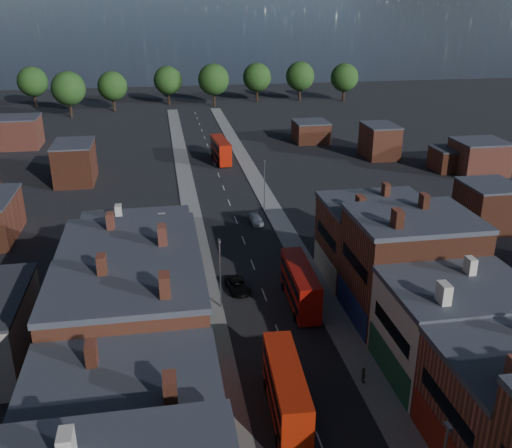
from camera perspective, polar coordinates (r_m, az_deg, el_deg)
name	(u,v)px	position (r m, az deg, el deg)	size (l,w,h in m)	color
pavement_west	(196,238)	(81.28, -6.01, -1.35)	(3.00, 200.00, 0.12)	gray
pavement_east	(286,232)	(82.97, 2.98, -0.77)	(3.00, 200.00, 0.12)	gray
lamp_post_2	(220,269)	(61.30, -3.61, -4.52)	(0.25, 0.70, 8.12)	slate
lamp_post_3	(264,181)	(90.35, 0.85, 4.30)	(0.25, 0.70, 8.12)	slate
bus_0	(286,390)	(47.67, 3.04, -16.23)	(3.14, 10.75, 4.59)	red
bus_1	(300,284)	(63.06, 4.43, -6.03)	(2.92, 10.66, 4.57)	#AB1209
bus_2	(221,150)	(118.45, -3.55, 7.41)	(3.36, 11.09, 4.72)	#A71707
car_2	(238,285)	(66.54, -1.83, -6.15)	(2.20, 4.76, 1.32)	black
car_3	(256,219)	(85.91, 0.02, 0.46)	(1.66, 4.10, 1.19)	silver
ped_3	(363,375)	(52.66, 10.69, -14.62)	(0.90, 0.41, 1.53)	#58514B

